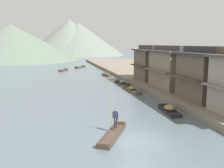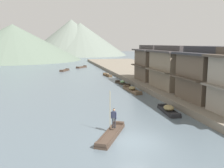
{
  "view_description": "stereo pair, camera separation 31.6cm",
  "coord_description": "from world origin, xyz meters",
  "px_view_note": "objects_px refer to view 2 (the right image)",
  "views": [
    {
      "loc": [
        -5.82,
        -16.74,
        7.2
      ],
      "look_at": [
        2.06,
        16.46,
        1.61
      ],
      "focal_mm": 40.03,
      "sensor_mm": 36.0,
      "label": 1
    },
    {
      "loc": [
        -5.52,
        -16.81,
        7.2
      ],
      "look_at": [
        2.06,
        16.46,
        1.61
      ],
      "focal_mm": 40.03,
      "sensor_mm": 36.0,
      "label": 2
    }
  ],
  "objects_px": {
    "boat_moored_second": "(169,110)",
    "house_waterfront_second": "(211,74)",
    "boat_moored_nearest": "(122,83)",
    "boat_midriver_upstream": "(132,90)",
    "boat_midriver_drifting": "(81,67)",
    "boat_moored_far": "(107,75)",
    "house_waterfront_narrow": "(153,63)",
    "boat_foreground_poled": "(111,135)",
    "boatman_person": "(114,116)",
    "house_waterfront_tall": "(174,67)",
    "boat_moored_third": "(64,70)"
  },
  "relations": [
    {
      "from": "boat_moored_nearest",
      "to": "boat_moored_second",
      "type": "bearing_deg",
      "value": -90.12
    },
    {
      "from": "boat_moored_second",
      "to": "boat_moored_third",
      "type": "relative_size",
      "value": 1.1
    },
    {
      "from": "boat_moored_third",
      "to": "house_waterfront_second",
      "type": "distance_m",
      "value": 43.6
    },
    {
      "from": "boat_foreground_poled",
      "to": "boat_midriver_drifting",
      "type": "xyz_separation_m",
      "value": [
        3.47,
        55.61,
        0.04
      ]
    },
    {
      "from": "boat_foreground_poled",
      "to": "boat_moored_second",
      "type": "distance_m",
      "value": 9.1
    },
    {
      "from": "boat_moored_second",
      "to": "house_waterfront_tall",
      "type": "distance_m",
      "value": 11.81
    },
    {
      "from": "boat_moored_nearest",
      "to": "boat_midriver_drifting",
      "type": "relative_size",
      "value": 1.09
    },
    {
      "from": "boat_foreground_poled",
      "to": "house_waterfront_second",
      "type": "xyz_separation_m",
      "value": [
        13.31,
        7.07,
        3.58
      ]
    },
    {
      "from": "house_waterfront_tall",
      "to": "boat_midriver_upstream",
      "type": "bearing_deg",
      "value": 160.35
    },
    {
      "from": "boatman_person",
      "to": "boat_moored_nearest",
      "type": "height_order",
      "value": "boatman_person"
    },
    {
      "from": "house_waterfront_narrow",
      "to": "house_waterfront_second",
      "type": "bearing_deg",
      "value": -88.78
    },
    {
      "from": "boat_moored_second",
      "to": "boat_midriver_drifting",
      "type": "distance_m",
      "value": 50.46
    },
    {
      "from": "boat_moored_far",
      "to": "boat_midriver_upstream",
      "type": "relative_size",
      "value": 0.75
    },
    {
      "from": "boat_moored_second",
      "to": "house_waterfront_tall",
      "type": "relative_size",
      "value": 0.52
    },
    {
      "from": "boat_midriver_upstream",
      "to": "house_waterfront_narrow",
      "type": "distance_m",
      "value": 9.21
    },
    {
      "from": "boat_moored_far",
      "to": "boat_midriver_upstream",
      "type": "xyz_separation_m",
      "value": [
        0.03,
        -18.06,
        -0.0
      ]
    },
    {
      "from": "boat_moored_second",
      "to": "boatman_person",
      "type": "bearing_deg",
      "value": -146.91
    },
    {
      "from": "boat_moored_nearest",
      "to": "boat_moored_far",
      "type": "distance_m",
      "value": 11.39
    },
    {
      "from": "boat_foreground_poled",
      "to": "boat_moored_second",
      "type": "relative_size",
      "value": 1.15
    },
    {
      "from": "boat_moored_second",
      "to": "boat_moored_third",
      "type": "xyz_separation_m",
      "value": [
        -9.15,
        42.51,
        -0.12
      ]
    },
    {
      "from": "boatman_person",
      "to": "house_waterfront_narrow",
      "type": "xyz_separation_m",
      "value": [
        12.58,
        22.7,
        2.27
      ]
    },
    {
      "from": "house_waterfront_second",
      "to": "boat_moored_third",
      "type": "bearing_deg",
      "value": 110.31
    },
    {
      "from": "boat_moored_far",
      "to": "house_waterfront_tall",
      "type": "relative_size",
      "value": 0.52
    },
    {
      "from": "boat_midriver_upstream",
      "to": "boat_moored_nearest",
      "type": "bearing_deg",
      "value": 87.26
    },
    {
      "from": "boat_moored_nearest",
      "to": "house_waterfront_second",
      "type": "xyz_separation_m",
      "value": [
        5.89,
        -16.86,
        3.5
      ]
    },
    {
      "from": "boat_moored_nearest",
      "to": "boat_moored_far",
      "type": "bearing_deg",
      "value": 91.74
    },
    {
      "from": "boatman_person",
      "to": "house_waterfront_tall",
      "type": "relative_size",
      "value": 0.37
    },
    {
      "from": "boat_moored_far",
      "to": "house_waterfront_tall",
      "type": "xyz_separation_m",
      "value": [
        5.75,
        -20.11,
        3.46
      ]
    },
    {
      "from": "boat_moored_far",
      "to": "boat_midriver_drifting",
      "type": "distance_m",
      "value": 20.62
    },
    {
      "from": "boat_midriver_drifting",
      "to": "house_waterfront_second",
      "type": "relative_size",
      "value": 0.6
    },
    {
      "from": "boat_foreground_poled",
      "to": "house_waterfront_narrow",
      "type": "height_order",
      "value": "house_waterfront_narrow"
    },
    {
      "from": "boat_midriver_drifting",
      "to": "house_waterfront_tall",
      "type": "distance_m",
      "value": 41.63
    },
    {
      "from": "boat_moored_far",
      "to": "house_waterfront_narrow",
      "type": "xyz_separation_m",
      "value": [
        5.88,
        -11.87,
        3.47
      ]
    },
    {
      "from": "boat_moored_nearest",
      "to": "boat_midriver_upstream",
      "type": "distance_m",
      "value": 6.68
    },
    {
      "from": "boat_midriver_upstream",
      "to": "house_waterfront_second",
      "type": "bearing_deg",
      "value": -58.64
    },
    {
      "from": "boat_foreground_poled",
      "to": "boat_moored_third",
      "type": "height_order",
      "value": "boat_moored_third"
    },
    {
      "from": "boat_moored_third",
      "to": "boat_midriver_upstream",
      "type": "height_order",
      "value": "boat_midriver_upstream"
    },
    {
      "from": "boat_foreground_poled",
      "to": "boat_moored_third",
      "type": "relative_size",
      "value": 1.27
    },
    {
      "from": "boat_moored_second",
      "to": "boat_moored_far",
      "type": "bearing_deg",
      "value": 90.59
    },
    {
      "from": "boat_foreground_poled",
      "to": "house_waterfront_narrow",
      "type": "relative_size",
      "value": 0.73
    },
    {
      "from": "boat_midriver_upstream",
      "to": "house_waterfront_narrow",
      "type": "relative_size",
      "value": 0.85
    },
    {
      "from": "boat_moored_second",
      "to": "house_waterfront_second",
      "type": "bearing_deg",
      "value": 16.52
    },
    {
      "from": "boat_foreground_poled",
      "to": "boat_moored_nearest",
      "type": "height_order",
      "value": "boat_moored_nearest"
    },
    {
      "from": "boatman_person",
      "to": "boat_midriver_drifting",
      "type": "height_order",
      "value": "boatman_person"
    },
    {
      "from": "boat_moored_nearest",
      "to": "boat_moored_far",
      "type": "height_order",
      "value": "boat_moored_far"
    },
    {
      "from": "boat_moored_far",
      "to": "house_waterfront_narrow",
      "type": "distance_m",
      "value": 13.69
    },
    {
      "from": "boat_moored_third",
      "to": "house_waterfront_narrow",
      "type": "distance_m",
      "value": 28.7
    },
    {
      "from": "boatman_person",
      "to": "house_waterfront_second",
      "type": "relative_size",
      "value": 0.43
    },
    {
      "from": "boat_foreground_poled",
      "to": "boat_moored_far",
      "type": "height_order",
      "value": "boat_moored_far"
    },
    {
      "from": "boat_foreground_poled",
      "to": "boat_moored_nearest",
      "type": "relative_size",
      "value": 1.08
    }
  ]
}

